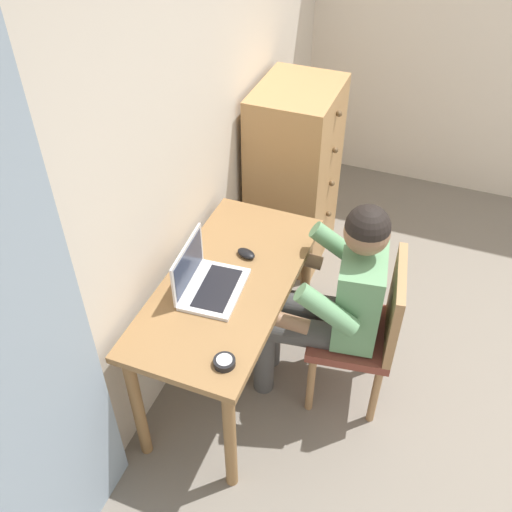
{
  "coord_description": "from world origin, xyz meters",
  "views": [
    {
      "loc": [
        -1.99,
        1.02,
        2.59
      ],
      "look_at": [
        -0.11,
        1.74,
        0.85
      ],
      "focal_mm": 40.42,
      "sensor_mm": 36.0,
      "label": 1
    }
  ],
  "objects": [
    {
      "name": "wall_back",
      "position": [
        0.0,
        2.2,
        1.25
      ],
      "size": [
        4.8,
        0.05,
        2.5
      ],
      "primitive_type": "cube",
      "color": "beige",
      "rests_on": "ground_plane"
    },
    {
      "name": "curtain_panel",
      "position": [
        -1.17,
        2.13,
        1.11
      ],
      "size": [
        0.62,
        0.03,
        2.22
      ],
      "primitive_type": "cube",
      "color": "#8EA3B7",
      "rests_on": "ground_plane"
    },
    {
      "name": "desk",
      "position": [
        -0.21,
        1.84,
        0.63
      ],
      "size": [
        1.21,
        0.57,
        0.75
      ],
      "color": "olive",
      "rests_on": "ground_plane"
    },
    {
      "name": "dresser",
      "position": [
        0.98,
        1.91,
        0.59
      ],
      "size": [
        0.6,
        0.5,
        1.18
      ],
      "color": "tan",
      "rests_on": "ground_plane"
    },
    {
      "name": "chair",
      "position": [
        -0.03,
        1.2,
        0.49
      ],
      "size": [
        0.47,
        0.46,
        0.88
      ],
      "color": "brown",
      "rests_on": "ground_plane"
    },
    {
      "name": "person_seated",
      "position": [
        -0.06,
        1.38,
        0.68
      ],
      "size": [
        0.59,
        0.62,
        1.2
      ],
      "color": "#4C4C4C",
      "rests_on": "ground_plane"
    },
    {
      "name": "laptop",
      "position": [
        -0.3,
        1.92,
        0.8
      ],
      "size": [
        0.36,
        0.27,
        0.24
      ],
      "color": "silver",
      "rests_on": "desk"
    },
    {
      "name": "computer_mouse",
      "position": [
        -0.02,
        1.83,
        0.76
      ],
      "size": [
        0.09,
        0.11,
        0.03
      ],
      "primitive_type": "ellipsoid",
      "rotation": [
        0.0,
        0.0,
        -0.35
      ],
      "color": "black",
      "rests_on": "desk"
    },
    {
      "name": "desk_clock",
      "position": [
        -0.67,
        1.66,
        0.76
      ],
      "size": [
        0.09,
        0.09,
        0.03
      ],
      "color": "black",
      "rests_on": "desk"
    }
  ]
}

